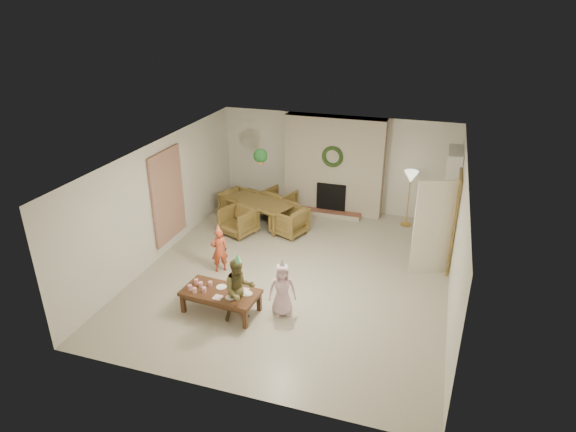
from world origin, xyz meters
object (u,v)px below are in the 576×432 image
at_px(dining_chair_right, 289,221).
at_px(child_plaid, 239,290).
at_px(dining_chair_far, 279,202).
at_px(child_pink, 282,289).
at_px(dining_chair_left, 238,204).
at_px(child_red, 219,250).
at_px(dining_table, 260,212).
at_px(dining_chair_near, 238,221).
at_px(coffee_table_top, 221,293).

xyz_separation_m(dining_chair_right, child_plaid, (0.19, -3.45, 0.25)).
xyz_separation_m(dining_chair_far, child_pink, (1.45, -4.12, 0.17)).
bearing_deg(dining_chair_left, child_red, -143.30).
bearing_deg(dining_table, dining_chair_near, -90.00).
relative_size(dining_chair_right, coffee_table_top, 0.53).
height_order(dining_table, child_pink, child_pink).
distance_m(dining_chair_right, coffee_table_top, 3.36).
relative_size(coffee_table_top, child_plaid, 1.17).
bearing_deg(child_red, child_pink, 110.42).
distance_m(dining_chair_far, child_plaid, 4.56).
height_order(dining_chair_near, child_pink, child_pink).
relative_size(dining_table, child_red, 1.82).
distance_m(dining_chair_far, child_pink, 4.37).
height_order(coffee_table_top, child_plaid, child_plaid).
height_order(dining_table, dining_chair_right, dining_chair_right).
relative_size(dining_chair_near, child_red, 0.77).
xyz_separation_m(dining_table, child_pink, (1.72, -3.42, 0.20)).
bearing_deg(child_plaid, coffee_table_top, 128.11).
relative_size(child_plaid, child_pink, 1.17).
height_order(coffee_table_top, child_red, child_red).
xyz_separation_m(dining_chair_near, child_plaid, (1.34, -3.09, 0.25)).
distance_m(dining_chair_right, child_plaid, 3.46).
bearing_deg(child_plaid, child_pink, -9.45).
distance_m(dining_table, child_red, 2.40).
bearing_deg(child_plaid, child_red, 87.58).
relative_size(coffee_table_top, child_red, 1.45).
height_order(dining_chair_right, child_pink, child_pink).
bearing_deg(child_pink, dining_table, 94.55).
bearing_deg(coffee_table_top, child_plaid, -8.67).
distance_m(dining_chair_near, child_plaid, 3.38).
bearing_deg(dining_chair_far, child_red, 106.94).
xyz_separation_m(coffee_table_top, child_red, (-0.62, 1.30, 0.08)).
height_order(dining_chair_far, child_pink, child_pink).
bearing_deg(dining_chair_right, dining_table, -90.00).
height_order(dining_chair_near, dining_chair_far, same).
xyz_separation_m(dining_chair_far, child_plaid, (0.79, -4.49, 0.25)).
height_order(coffee_table_top, child_pink, child_pink).
bearing_deg(dining_chair_left, dining_chair_far, -45.00).
bearing_deg(coffee_table_top, dining_chair_far, 99.38).
relative_size(child_red, child_pink, 0.94).
bearing_deg(coffee_table_top, dining_chair_near, 111.63).
bearing_deg(dining_chair_near, dining_chair_far, 90.00).
relative_size(dining_chair_far, dining_chair_right, 1.00).
height_order(dining_chair_far, child_red, child_red).
height_order(dining_chair_left, coffee_table_top, dining_chair_left).
bearing_deg(coffee_table_top, dining_chair_left, 113.24).
xyz_separation_m(dining_table, dining_chair_left, (-0.70, 0.27, 0.03)).
xyz_separation_m(dining_chair_near, dining_chair_left, (-0.43, 0.97, 0.00)).
relative_size(dining_chair_far, dining_chair_left, 1.00).
distance_m(coffee_table_top, child_red, 1.44).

